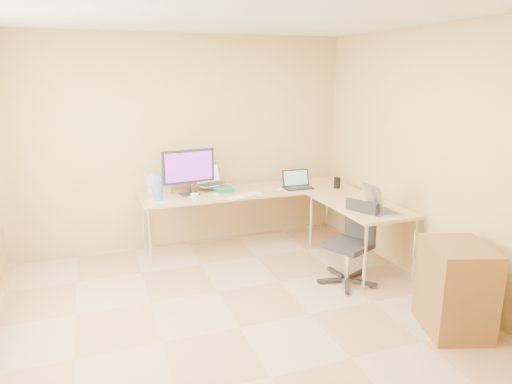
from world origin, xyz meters
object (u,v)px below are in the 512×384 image
object	(u,v)px
office_chair	(349,238)
cabinet	(455,291)
desk_return	(358,234)
mug	(195,198)
water_bottle	(158,188)
monitor	(189,172)
laptop_center	(212,175)
desk_fan	(154,184)
laptop_black	(298,179)
laptop_return	(383,201)
keyboard	(245,196)
desk_main	(249,218)

from	to	relation	value
office_chair	cabinet	distance (m)	1.18
desk_return	mug	xyz separation A→B (m)	(-1.72, 0.70, 0.41)
desk_return	water_bottle	size ratio (longest dim) A/B	4.18
mug	monitor	bearing A→B (deg)	88.72
monitor	mug	distance (m)	0.40
laptop_center	water_bottle	size ratio (longest dim) A/B	1.24
laptop_center	desk_fan	distance (m)	0.71
laptop_black	laptop_center	bearing A→B (deg)	163.45
desk_fan	laptop_return	xyz separation A→B (m)	(2.12, -1.60, 0.01)
keyboard	mug	world-z (taller)	mug
office_chair	laptop_black	bearing A→B (deg)	65.45
desk_main	laptop_center	distance (m)	0.71
water_bottle	desk_fan	world-z (taller)	water_bottle
keyboard	office_chair	size ratio (longest dim) A/B	0.49
desk_main	cabinet	bearing A→B (deg)	-68.41
desk_main	water_bottle	distance (m)	1.25
monitor	laptop_return	bearing A→B (deg)	-47.01
desk_main	office_chair	distance (m)	1.52
monitor	mug	xyz separation A→B (m)	(-0.01, -0.32, -0.23)
keyboard	desk_main	bearing A→B (deg)	45.79
keyboard	water_bottle	world-z (taller)	water_bottle
laptop_black	cabinet	xyz separation A→B (m)	(0.37, -2.35, -0.48)
laptop_black	desk_main	bearing A→B (deg)	168.60
laptop_center	cabinet	world-z (taller)	laptop_center
keyboard	cabinet	xyz separation A→B (m)	(1.13, -2.19, -0.38)
desk_return	laptop_center	world-z (taller)	laptop_center
desk_return	water_bottle	distance (m)	2.33
desk_return	desk_fan	size ratio (longest dim) A/B	5.42
water_bottle	desk_main	bearing A→B (deg)	6.93
mug	laptop_return	bearing A→B (deg)	-32.29
keyboard	mug	xyz separation A→B (m)	(-0.60, 0.00, 0.04)
laptop_center	laptop_return	size ratio (longest dim) A/B	1.02
water_bottle	cabinet	xyz separation A→B (m)	(2.11, -2.36, -0.53)
laptop_return	cabinet	xyz separation A→B (m)	(-0.01, -1.09, -0.50)
keyboard	water_bottle	bearing A→B (deg)	152.50
laptop_black	desk_fan	size ratio (longest dim) A/B	1.49
laptop_black	cabinet	bearing A→B (deg)	-79.65
desk_fan	mug	bearing A→B (deg)	-49.92
laptop_center	water_bottle	world-z (taller)	water_bottle
desk_return	laptop_return	bearing A→B (deg)	-87.54
desk_return	monitor	distance (m)	2.10
desk_return	laptop_black	world-z (taller)	laptop_black
laptop_center	desk_fan	size ratio (longest dim) A/B	1.61
monitor	keyboard	xyz separation A→B (m)	(0.60, -0.32, -0.26)
water_bottle	desk_fan	xyz separation A→B (m)	(0.00, 0.34, -0.04)
laptop_black	mug	world-z (taller)	laptop_black
desk_return	monitor	xyz separation A→B (m)	(-1.72, 1.03, 0.64)
laptop_center	laptop_black	xyz separation A→B (m)	(1.03, -0.33, -0.06)
desk_main	laptop_center	size ratio (longest dim) A/B	6.87
desk_return	laptop_return	size ratio (longest dim) A/B	3.43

